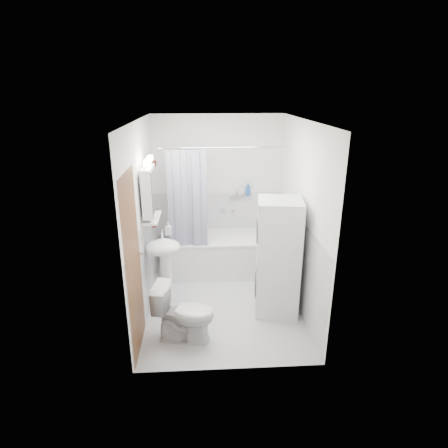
{
  "coord_description": "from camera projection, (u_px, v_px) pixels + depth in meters",
  "views": [
    {
      "loc": [
        -0.26,
        -4.43,
        2.73
      ],
      "look_at": [
        0.02,
        0.15,
        1.08
      ],
      "focal_mm": 30.0,
      "sensor_mm": 36.0,
      "label": 1
    }
  ],
  "objects": [
    {
      "name": "shelf_bottle",
      "position": [
        151.0,
        218.0,
        4.58
      ],
      "size": [
        0.07,
        0.18,
        0.07
      ],
      "primitive_type": "imported",
      "color": "gray",
      "rests_on": "shelf"
    },
    {
      "name": "shelf",
      "position": [
        152.0,
        218.0,
        4.74
      ],
      "size": [
        0.18,
        0.54,
        0.02
      ],
      "primitive_type": "cube",
      "color": "silver",
      "rests_on": "room_walls"
    },
    {
      "name": "washer_dryer",
      "position": [
        278.0,
        257.0,
        4.69
      ],
      "size": [
        0.6,
        0.59,
        1.5
      ],
      "rotation": [
        0.0,
        0.0,
        -0.13
      ],
      "color": "white",
      "rests_on": "ground"
    },
    {
      "name": "sink",
      "position": [
        164.0,
        258.0,
        4.79
      ],
      "size": [
        0.44,
        0.37,
        1.04
      ],
      "color": "white",
      "rests_on": "ground"
    },
    {
      "name": "towel",
      "position": [
        154.0,
        193.0,
        5.3
      ],
      "size": [
        0.07,
        0.37,
        0.9
      ],
      "color": "maroon",
      "rests_on": "room_walls"
    },
    {
      "name": "shower_curtain",
      "position": [
        188.0,
        202.0,
        5.23
      ],
      "size": [
        0.55,
        0.02,
        1.45
      ],
      "color": "#141D48",
      "rests_on": "curtain_rod"
    },
    {
      "name": "shampoo_a",
      "position": [
        240.0,
        191.0,
        5.87
      ],
      "size": [
        0.13,
        0.17,
        0.13
      ],
      "primitive_type": "imported",
      "color": "gray",
      "rests_on": "shower_caddy"
    },
    {
      "name": "room_walls",
      "position": [
        223.0,
        197.0,
        4.6
      ],
      "size": [
        2.6,
        2.6,
        2.6
      ],
      "color": "white",
      "rests_on": "ground"
    },
    {
      "name": "floor",
      "position": [
        223.0,
        302.0,
        5.11
      ],
      "size": [
        2.6,
        2.6,
        0.0
      ],
      "primitive_type": "plane",
      "color": "#BCBCC1",
      "rests_on": "ground"
    },
    {
      "name": "soap_pump",
      "position": [
        169.0,
        232.0,
        4.98
      ],
      "size": [
        0.08,
        0.17,
        0.08
      ],
      "primitive_type": "imported",
      "color": "gray",
      "rests_on": "sink"
    },
    {
      "name": "door",
      "position": [
        141.0,
        253.0,
        4.19
      ],
      "size": [
        0.05,
        2.0,
        2.0
      ],
      "color": "brown",
      "rests_on": "ground"
    },
    {
      "name": "wainscot",
      "position": [
        222.0,
        253.0,
        5.18
      ],
      "size": [
        1.98,
        2.58,
        2.58
      ],
      "color": "white",
      "rests_on": "ground"
    },
    {
      "name": "medicine_cabinet",
      "position": [
        149.0,
        190.0,
        4.62
      ],
      "size": [
        0.13,
        0.5,
        0.71
      ],
      "color": "white",
      "rests_on": "room_walls"
    },
    {
      "name": "shelf_cup",
      "position": [
        153.0,
        210.0,
        4.83
      ],
      "size": [
        0.1,
        0.09,
        0.1
      ],
      "primitive_type": "imported",
      "color": "gray",
      "rests_on": "shelf"
    },
    {
      "name": "shampoo_b",
      "position": [
        248.0,
        193.0,
        5.89
      ],
      "size": [
        0.08,
        0.21,
        0.08
      ],
      "primitive_type": "imported",
      "color": "#2A59AA",
      "rests_on": "shower_caddy"
    },
    {
      "name": "tub_spout",
      "position": [
        233.0,
        210.0,
        5.98
      ],
      "size": [
        0.04,
        0.12,
        0.04
      ],
      "primitive_type": "cylinder",
      "rotation": [
        1.57,
        0.0,
        0.0
      ],
      "color": "silver",
      "rests_on": "room_walls"
    },
    {
      "name": "bathtub",
      "position": [
        222.0,
        252.0,
        5.86
      ],
      "size": [
        1.55,
        0.74,
        0.59
      ],
      "color": "white",
      "rests_on": "ground"
    },
    {
      "name": "curtain_rod",
      "position": [
        223.0,
        148.0,
        5.0
      ],
      "size": [
        1.73,
        0.02,
        0.02
      ],
      "primitive_type": "cylinder",
      "rotation": [
        0.0,
        1.57,
        0.0
      ],
      "color": "silver",
      "rests_on": "room_walls"
    },
    {
      "name": "toilet",
      "position": [
        184.0,
        313.0,
        4.24
      ],
      "size": [
        0.75,
        0.51,
        0.68
      ],
      "primitive_type": "imported",
      "rotation": [
        0.0,
        0.0,
        1.38
      ],
      "color": "white",
      "rests_on": "ground"
    },
    {
      "name": "shower_caddy",
      "position": [
        236.0,
        196.0,
        5.9
      ],
      "size": [
        0.22,
        0.06,
        0.02
      ],
      "primitive_type": "cube",
      "color": "silver",
      "rests_on": "room_walls"
    }
  ]
}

